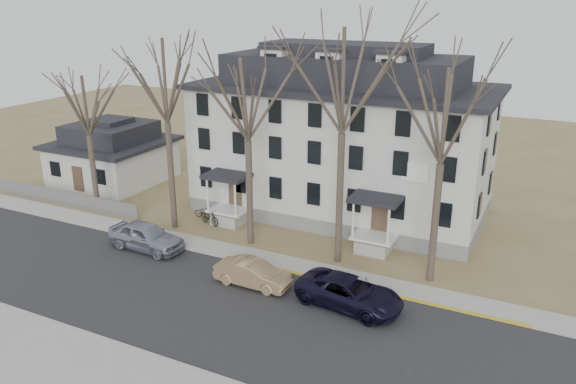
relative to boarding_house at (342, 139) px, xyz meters
The scene contains 18 objects.
ground 18.85m from the boarding_house, 83.64° to the right, with size 120.00×120.00×0.00m, color olive.
main_road 16.96m from the boarding_house, 82.85° to the right, with size 120.00×10.00×0.04m, color #27272A.
far_sidewalk 11.49m from the boarding_house, 78.64° to the right, with size 120.00×2.00×0.08m, color #A09F97.
near_sidewalk_left 24.33m from the boarding_house, 104.65° to the right, with size 20.00×5.00×0.08m, color #A09F97.
yellow_curb 13.99m from the boarding_house, 57.18° to the right, with size 14.00×0.25×0.06m, color gold.
boarding_house is the anchor object (origin of this frame).
small_house 20.34m from the boarding_house, behind, with size 8.70×8.70×5.00m.
fence 21.48m from the boarding_house, 156.01° to the right, with size 14.00×0.06×1.20m, color gray.
tree_far_left 13.12m from the boarding_house, 137.82° to the right, with size 8.40×8.40×13.72m.
tree_mid_left 9.66m from the boarding_house, 110.20° to the right, with size 7.80×7.80×12.74m.
tree_center 10.39m from the boarding_house, 69.80° to the right, with size 9.00×9.00×14.70m.
tree_mid_right 12.51m from the boarding_house, 43.81° to the right, with size 7.80×7.80×12.74m.
tree_bungalow 18.17m from the boarding_house, 152.99° to the right, with size 6.60×6.60×10.78m.
car_silver 15.20m from the boarding_house, 124.95° to the right, with size 2.04×5.07×1.73m, color #8C92A3.
car_tan 13.85m from the boarding_house, 90.31° to the right, with size 1.49×4.27×1.41m, color #9A7D54.
car_navy 14.65m from the boarding_house, 67.01° to the right, with size 2.55×5.53×1.54m, color black.
bicycle_left 11.12m from the boarding_house, 143.79° to the right, with size 0.56×1.61×0.85m, color black.
bicycle_right 10.92m from the boarding_house, 136.05° to the right, with size 0.53×1.86×1.12m, color black.
Camera 1 is at (11.72, -18.79, 14.95)m, focal length 35.00 mm.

